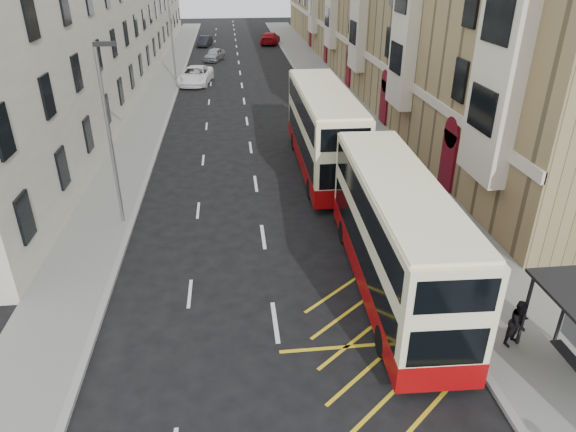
{
  "coord_description": "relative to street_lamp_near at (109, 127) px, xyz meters",
  "views": [
    {
      "loc": [
        -1.12,
        -9.94,
        11.19
      ],
      "look_at": [
        0.82,
        7.41,
        2.3
      ],
      "focal_mm": 32.0,
      "sensor_mm": 36.0,
      "label": 1
    }
  ],
  "objects": [
    {
      "name": "guard_railing",
      "position": [
        12.6,
        -6.25,
        -3.78
      ],
      "size": [
        0.06,
        6.56,
        1.01
      ],
      "color": "#AB020E",
      "rests_on": "pavement_right"
    },
    {
      "name": "white_van",
      "position": [
        1.95,
        29.07,
        -3.81
      ],
      "size": [
        3.55,
        6.26,
        1.65
      ],
      "primitive_type": "imported",
      "rotation": [
        0.0,
        0.0,
        -0.14
      ],
      "color": "white",
      "rests_on": "ground"
    },
    {
      "name": "kerb_right",
      "position": [
        12.35,
        18.0,
        -4.56
      ],
      "size": [
        0.25,
        120.0,
        0.15
      ],
      "primitive_type": "cube",
      "color": "gray",
      "rests_on": "ground"
    },
    {
      "name": "pavement_left",
      "position": [
        -1.15,
        18.0,
        -4.56
      ],
      "size": [
        3.0,
        120.0,
        0.15
      ],
      "primitive_type": "cube",
      "color": "slate",
      "rests_on": "ground"
    },
    {
      "name": "pedestrian_far",
      "position": [
        12.7,
        -6.48,
        -3.54
      ],
      "size": [
        1.2,
        0.77,
        1.9
      ],
      "primitive_type": "imported",
      "rotation": [
        0.0,
        0.0,
        2.84
      ],
      "color": "black",
      "rests_on": "pavement_right"
    },
    {
      "name": "pavement_right",
      "position": [
        14.35,
        18.0,
        -4.56
      ],
      "size": [
        4.0,
        120.0,
        0.15
      ],
      "primitive_type": "cube",
      "color": "slate",
      "rests_on": "ground"
    },
    {
      "name": "street_lamp_far",
      "position": [
        0.0,
        30.0,
        0.0
      ],
      "size": [
        0.93,
        0.18,
        8.0
      ],
      "color": "slate",
      "rests_on": "pavement_left"
    },
    {
      "name": "car_silver",
      "position": [
        3.53,
        41.3,
        -3.92
      ],
      "size": [
        2.9,
        4.49,
        1.42
      ],
      "primitive_type": "imported",
      "rotation": [
        0.0,
        0.0,
        -0.32
      ],
      "color": "#9A9CA2",
      "rests_on": "ground"
    },
    {
      "name": "double_decker_rear",
      "position": [
        10.31,
        5.57,
        -2.24
      ],
      "size": [
        2.82,
        11.81,
        4.7
      ],
      "rotation": [
        0.0,
        0.0,
        -0.01
      ],
      "color": "#FCF5BF",
      "rests_on": "ground"
    },
    {
      "name": "street_lamp_near",
      "position": [
        0.0,
        0.0,
        0.0
      ],
      "size": [
        0.93,
        0.18,
        8.0
      ],
      "color": "slate",
      "rests_on": "pavement_left"
    },
    {
      "name": "car_dark",
      "position": [
        2.06,
        52.44,
        -3.97
      ],
      "size": [
        2.11,
        4.23,
        1.33
      ],
      "primitive_type": "imported",
      "rotation": [
        0.0,
        0.0,
        -0.18
      ],
      "color": "black",
      "rests_on": "ground"
    },
    {
      "name": "ground",
      "position": [
        6.35,
        -12.0,
        -4.64
      ],
      "size": [
        200.0,
        200.0,
        0.0
      ],
      "primitive_type": "plane",
      "color": "black",
      "rests_on": "ground"
    },
    {
      "name": "terrace_left",
      "position": [
        -7.08,
        33.5,
        1.88
      ],
      "size": [
        9.18,
        79.0,
        13.25
      ],
      "color": "beige",
      "rests_on": "ground"
    },
    {
      "name": "kerb_left",
      "position": [
        0.35,
        18.0,
        -4.56
      ],
      "size": [
        0.25,
        120.0,
        0.15
      ],
      "primitive_type": "cube",
      "color": "gray",
      "rests_on": "ground"
    },
    {
      "name": "road_markings",
      "position": [
        6.35,
        33.0,
        -4.63
      ],
      "size": [
        10.0,
        110.0,
        0.01
      ],
      "primitive_type": null,
      "color": "silver",
      "rests_on": "ground"
    },
    {
      "name": "double_decker_front",
      "position": [
        10.81,
        -6.43,
        -2.38
      ],
      "size": [
        2.96,
        11.18,
        4.43
      ],
      "rotation": [
        0.0,
        0.0,
        -0.04
      ],
      "color": "#FCF5BF",
      "rests_on": "ground"
    },
    {
      "name": "car_red",
      "position": [
        11.14,
        53.41,
        -3.83
      ],
      "size": [
        3.43,
        5.91,
        1.61
      ],
      "primitive_type": "imported",
      "rotation": [
        0.0,
        0.0,
        2.92
      ],
      "color": "#A0060D",
      "rests_on": "ground"
    },
    {
      "name": "pedestrian_mid",
      "position": [
        13.82,
        -10.08,
        -3.69
      ],
      "size": [
        0.96,
        0.88,
        1.6
      ],
      "primitive_type": "imported",
      "rotation": [
        0.0,
        0.0,
        0.45
      ],
      "color": "black",
      "rests_on": "pavement_right"
    }
  ]
}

